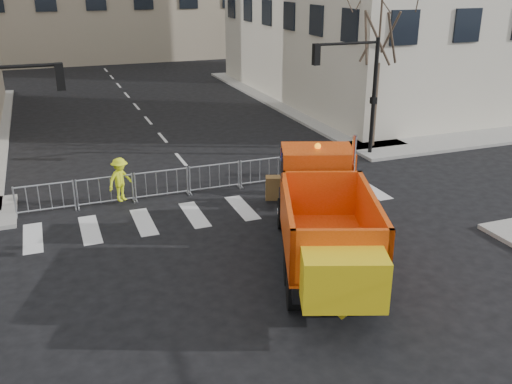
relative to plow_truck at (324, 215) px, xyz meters
name	(u,v)px	position (x,y,z in m)	size (l,w,h in m)	color
ground	(284,282)	(-1.41, -0.50, -1.60)	(120.00, 120.00, 0.00)	black
sidewalk_back	(201,182)	(-1.41, 8.00, -1.53)	(64.00, 5.00, 0.15)	gray
traffic_light_right	(374,98)	(7.09, 9.00, 1.10)	(0.18, 0.18, 5.40)	black
crowd_barriers	(189,180)	(-2.16, 7.10, -1.05)	(12.60, 0.60, 1.10)	#9EA0A5
street_tree	(377,71)	(7.79, 10.00, 2.15)	(3.00, 3.00, 7.50)	#382B21
plow_truck	(324,215)	(0.00, 0.00, 0.00)	(5.50, 9.56, 3.60)	black
cop_a	(299,181)	(1.51, 4.89, -0.79)	(0.59, 0.39, 1.62)	black
cop_b	(292,185)	(1.08, 4.55, -0.78)	(0.79, 0.62, 1.64)	black
cop_c	(319,169)	(2.55, 5.35, -0.61)	(1.16, 0.48, 1.99)	black
worker	(120,180)	(-4.75, 6.90, -0.63)	(1.06, 0.61, 1.65)	#E0EF1C
newspaper_box	(308,160)	(3.07, 7.37, -0.90)	(0.45, 0.40, 1.10)	#AB0D23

